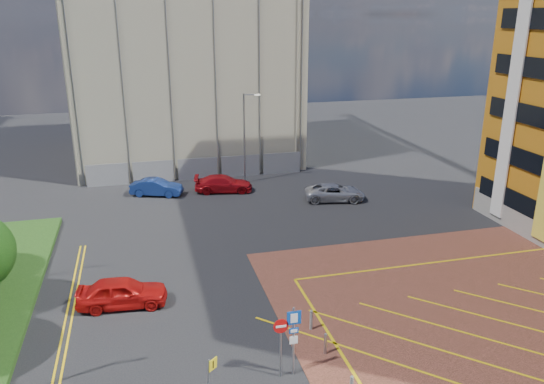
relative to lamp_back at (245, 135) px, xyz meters
name	(u,v)px	position (x,y,z in m)	size (l,w,h in m)	color
lamp_back	(245,135)	(0.00, 0.00, 0.00)	(1.53, 0.16, 8.00)	#9EA0A8
sign_cluster	(289,335)	(-3.78, -27.02, -2.41)	(1.17, 0.12, 3.20)	#9EA0A8
warning_sign	(210,377)	(-7.23, -28.17, -2.93)	(0.53, 0.37, 2.24)	#9EA0A8
construction_building	(182,50)	(-4.08, 12.00, 6.64)	(21.20, 19.20, 22.00)	#A9A28A
construction_fence	(209,168)	(-3.08, 2.00, -3.36)	(21.60, 0.06, 2.00)	gray
car_red_left	(122,292)	(-10.59, -19.45, -3.58)	(1.84, 4.58, 1.56)	red
car_blue_back	(156,187)	(-8.00, -1.73, -3.65)	(1.49, 4.28, 1.41)	navy
car_red_back	(224,184)	(-2.40, -2.15, -3.65)	(1.99, 4.90, 1.42)	red
car_silver_back	(335,192)	(6.03, -6.64, -3.68)	(2.27, 4.91, 1.37)	#B0B1B8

